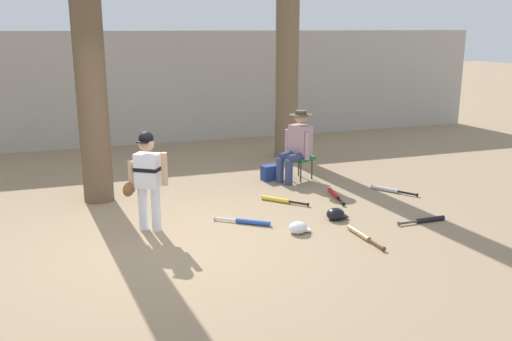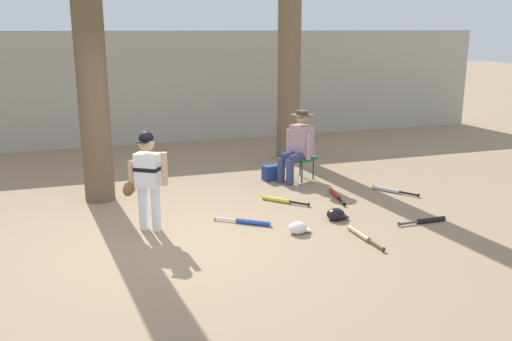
# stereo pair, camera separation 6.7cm
# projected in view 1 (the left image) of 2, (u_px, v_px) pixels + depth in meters

# --- Properties ---
(ground_plane) EXTENTS (60.00, 60.00, 0.00)m
(ground_plane) POSITION_uv_depth(u_px,v_px,m) (175.00, 244.00, 6.74)
(ground_plane) COLOR #937A5B
(concrete_back_wall) EXTENTS (18.00, 0.36, 2.49)m
(concrete_back_wall) POSITION_uv_depth(u_px,v_px,m) (119.00, 89.00, 12.19)
(concrete_back_wall) COLOR #ADA89E
(concrete_back_wall) RESTS_ON ground
(tree_near_player) EXTENTS (0.73, 0.73, 5.84)m
(tree_near_player) POSITION_uv_depth(u_px,v_px,m) (87.00, 29.00, 7.82)
(tree_near_player) COLOR brown
(tree_near_player) RESTS_ON ground
(tree_behind_spectator) EXTENTS (0.77, 0.77, 5.33)m
(tree_behind_spectator) POSITION_uv_depth(u_px,v_px,m) (287.00, 44.00, 10.73)
(tree_behind_spectator) COLOR brown
(tree_behind_spectator) RESTS_ON ground
(young_ballplayer) EXTENTS (0.60, 0.38, 1.31)m
(young_ballplayer) POSITION_uv_depth(u_px,v_px,m) (147.00, 175.00, 7.02)
(young_ballplayer) COLOR white
(young_ballplayer) RESTS_ON ground
(folding_stool) EXTENTS (0.54, 0.54, 0.41)m
(folding_stool) POSITION_uv_depth(u_px,v_px,m) (300.00, 159.00, 9.54)
(folding_stool) COLOR #196B2D
(folding_stool) RESTS_ON ground
(seated_spectator) EXTENTS (0.67, 0.56, 1.20)m
(seated_spectator) POSITION_uv_depth(u_px,v_px,m) (296.00, 144.00, 9.40)
(seated_spectator) COLOR navy
(seated_spectator) RESTS_ON ground
(handbag_beside_stool) EXTENTS (0.37, 0.23, 0.26)m
(handbag_beside_stool) POSITION_uv_depth(u_px,v_px,m) (271.00, 172.00, 9.55)
(handbag_beside_stool) COLOR navy
(handbag_beside_stool) RESTS_ON ground
(bat_red_barrel) EXTENTS (0.21, 0.78, 0.07)m
(bat_red_barrel) POSITION_uv_depth(u_px,v_px,m) (335.00, 195.00, 8.62)
(bat_red_barrel) COLOR red
(bat_red_barrel) RESTS_ON ground
(bat_black_composite) EXTENTS (0.73, 0.07, 0.07)m
(bat_black_composite) POSITION_uv_depth(u_px,v_px,m) (427.00, 220.00, 7.49)
(bat_black_composite) COLOR black
(bat_black_composite) RESTS_ON ground
(bat_yellow_trainer) EXTENTS (0.57, 0.61, 0.07)m
(bat_yellow_trainer) POSITION_uv_depth(u_px,v_px,m) (279.00, 200.00, 8.35)
(bat_yellow_trainer) COLOR yellow
(bat_yellow_trainer) RESTS_ON ground
(bat_aluminum_silver) EXTENTS (0.49, 0.69, 0.07)m
(bat_aluminum_silver) POSITION_uv_depth(u_px,v_px,m) (388.00, 190.00, 8.88)
(bat_aluminum_silver) COLOR #B7BCC6
(bat_aluminum_silver) RESTS_ON ground
(bat_blue_youth) EXTENTS (0.68, 0.53, 0.07)m
(bat_blue_youth) POSITION_uv_depth(u_px,v_px,m) (249.00, 222.00, 7.41)
(bat_blue_youth) COLOR #2347AD
(bat_blue_youth) RESTS_ON ground
(bat_wood_tan) EXTENTS (0.09, 0.80, 0.07)m
(bat_wood_tan) POSITION_uv_depth(u_px,v_px,m) (362.00, 235.00, 6.95)
(bat_wood_tan) COLOR tan
(bat_wood_tan) RESTS_ON ground
(batting_helmet_white) EXTENTS (0.29, 0.22, 0.16)m
(batting_helmet_white) POSITION_uv_depth(u_px,v_px,m) (298.00, 228.00, 7.08)
(batting_helmet_white) COLOR silver
(batting_helmet_white) RESTS_ON ground
(batting_helmet_black) EXTENTS (0.30, 0.23, 0.17)m
(batting_helmet_black) POSITION_uv_depth(u_px,v_px,m) (336.00, 214.00, 7.58)
(batting_helmet_black) COLOR black
(batting_helmet_black) RESTS_ON ground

